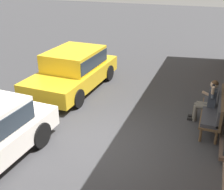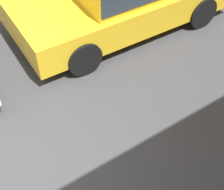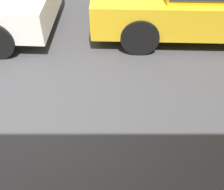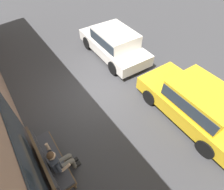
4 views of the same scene
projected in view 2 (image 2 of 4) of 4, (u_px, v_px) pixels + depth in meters
name	position (u px, v px, depth m)	size (l,w,h in m)	color
ground_plane	(25.00, 177.00, 4.58)	(60.00, 60.00, 0.00)	#38383A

